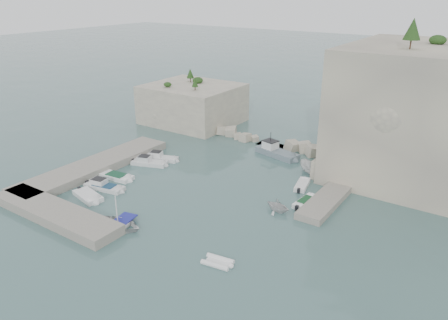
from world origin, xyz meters
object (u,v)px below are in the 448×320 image
Objects in this scene: rowboat at (118,228)px; tender_east_b at (306,204)px; motorboat_a at (161,160)px; inflatable_dinghy at (218,264)px; motorboat_e at (88,198)px; motorboat_d at (105,189)px; motorboat_c at (117,178)px; work_boat at (277,156)px; tender_east_a at (278,211)px; motorboat_b at (150,165)px; tender_east_c at (302,187)px; tender_east_d at (313,175)px.

tender_east_b is at bearing -52.31° from rowboat.
inflatable_dinghy is at bearing -55.67° from motorboat_a.
inflatable_dinghy is at bearing 7.64° from motorboat_e.
motorboat_d is at bearing -104.79° from motorboat_a.
motorboat_c is 0.88× the size of motorboat_d.
rowboat is 1.20× the size of tender_east_b.
motorboat_a reaches higher than motorboat_e.
motorboat_c is 23.63m from inflatable_dinghy.
motorboat_e is (1.52, -5.98, 0.00)m from motorboat_c.
work_boat reaches higher than motorboat_e.
motorboat_d is 1.93× the size of tender_east_a.
inflatable_dinghy is (21.69, -16.37, 0.00)m from motorboat_a.
motorboat_e and tender_east_b have the same top height.
tender_east_a is (-0.19, 12.16, 0.00)m from inflatable_dinghy.
motorboat_a is at bearing 65.80° from motorboat_b.
motorboat_a is 14.25m from motorboat_e.
inflatable_dinghy is (20.66, -2.15, 0.00)m from motorboat_e.
motorboat_c and tender_east_b have the same top height.
tender_east_a is (12.19, 12.86, 0.00)m from rowboat.
work_boat is (13.75, 19.46, 0.00)m from motorboat_c.
motorboat_b is at bearing 86.00° from motorboat_d.
tender_east_b is (22.43, 13.38, 0.00)m from motorboat_e.
motorboat_c is 1.06× the size of motorboat_e.
tender_east_a reaches higher than motorboat_e.
tender_east_a is at bearing 39.63° from motorboat_e.
motorboat_b is 26.02m from inflatable_dinghy.
work_boat reaches higher than motorboat_b.
motorboat_e is at bearing -80.60° from motorboat_c.
motorboat_c and motorboat_e have the same top height.
tender_east_a is 3.90m from tender_east_b.
rowboat is at bearing -84.78° from work_boat.
rowboat reaches higher than tender_east_c.
tender_east_d is at bearing 23.00° from tender_east_b.
motorboat_e is (0.26, -2.81, 0.00)m from motorboat_d.
work_boat is at bearing 49.87° from motorboat_c.
tender_east_d is at bearing -36.32° from rowboat.
motorboat_d reaches higher than motorboat_e.
tender_east_d reaches higher than rowboat.
tender_east_a reaches higher than motorboat_c.
inflatable_dinghy is at bearing -59.85° from work_boat.
motorboat_b reaches higher than inflatable_dinghy.
motorboat_a is 1.13× the size of motorboat_e.
tender_east_c is (20.30, 14.70, 0.00)m from motorboat_d.
tender_east_d is 8.42m from work_boat.
rowboat is at bearing 145.17° from tender_east_a.
tender_east_d is at bearing -8.30° from tender_east_c.
motorboat_c is 1.02× the size of tender_east_d.
rowboat is 12.40m from inflatable_dinghy.
tender_east_c is 11.13m from work_boat.
motorboat_e is 1.61× the size of tender_east_a.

